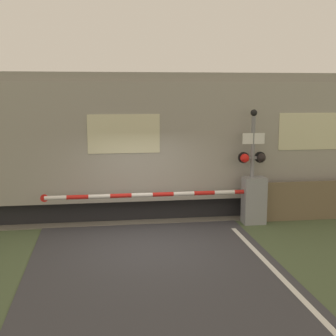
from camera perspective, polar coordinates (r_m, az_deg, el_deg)
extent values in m
plane|color=#475638|center=(11.12, -2.48, -9.46)|extent=(80.00, 80.00, 0.00)
cube|color=#666056|center=(14.30, -3.87, -5.09)|extent=(36.00, 3.20, 0.03)
cube|color=#595451|center=(13.59, -3.63, -5.59)|extent=(36.00, 0.08, 0.10)
cube|color=#595451|center=(14.98, -4.09, -4.17)|extent=(36.00, 0.08, 0.10)
cube|color=black|center=(14.21, -5.56, -4.03)|extent=(17.63, 2.34, 0.60)
cube|color=#9E998E|center=(13.88, -5.69, 3.69)|extent=(19.17, 2.75, 3.24)
cube|color=gray|center=(13.82, -5.81, 10.88)|extent=(18.78, 2.53, 0.24)
cube|color=beige|center=(13.80, 17.08, 4.30)|extent=(1.92, 0.02, 1.04)
cube|color=beige|center=(12.49, -5.40, 4.17)|extent=(1.92, 0.02, 1.04)
cube|color=gray|center=(12.97, 10.43, -3.90)|extent=(0.60, 0.44, 1.28)
cylinder|color=gray|center=(12.91, 10.46, -2.82)|extent=(0.16, 0.16, 0.18)
cylinder|color=red|center=(12.83, 9.29, -2.87)|extent=(0.56, 0.11, 0.11)
cylinder|color=white|center=(12.67, 6.89, -2.96)|extent=(0.56, 0.11, 0.11)
cylinder|color=red|center=(12.54, 4.44, -3.06)|extent=(0.56, 0.11, 0.11)
cylinder|color=white|center=(12.43, 1.94, -3.14)|extent=(0.56, 0.11, 0.11)
cylinder|color=red|center=(12.34, -0.60, -3.23)|extent=(0.56, 0.11, 0.11)
cylinder|color=white|center=(12.28, -3.18, -3.31)|extent=(0.56, 0.11, 0.11)
cylinder|color=red|center=(12.25, -5.77, -3.38)|extent=(0.56, 0.11, 0.11)
cylinder|color=white|center=(12.24, -8.37, -3.44)|extent=(0.56, 0.11, 0.11)
cylinder|color=red|center=(12.25, -10.97, -3.50)|extent=(0.56, 0.11, 0.11)
cylinder|color=white|center=(12.29, -13.56, -3.55)|extent=(0.56, 0.11, 0.11)
cylinder|color=red|center=(12.32, -14.85, -3.57)|extent=(0.20, 0.02, 0.20)
cylinder|color=gray|center=(12.87, 10.22, -0.30)|extent=(0.11, 0.11, 2.91)
cube|color=gray|center=(12.81, 10.26, 1.24)|extent=(0.58, 0.07, 0.07)
sphere|color=red|center=(12.69, 9.35, 1.19)|extent=(0.24, 0.24, 0.24)
sphere|color=black|center=(12.84, 11.31, 1.23)|extent=(0.24, 0.24, 0.24)
cylinder|color=black|center=(12.80, 9.20, 1.27)|extent=(0.30, 0.06, 0.30)
cylinder|color=black|center=(12.94, 11.15, 1.30)|extent=(0.30, 0.06, 0.30)
cube|color=white|center=(12.71, 10.39, 3.56)|extent=(0.61, 0.02, 0.29)
sphere|color=black|center=(12.70, 10.43, 6.64)|extent=(0.18, 0.18, 0.18)
cube|color=#726047|center=(13.89, 18.50, -3.74)|extent=(3.89, 0.06, 1.10)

